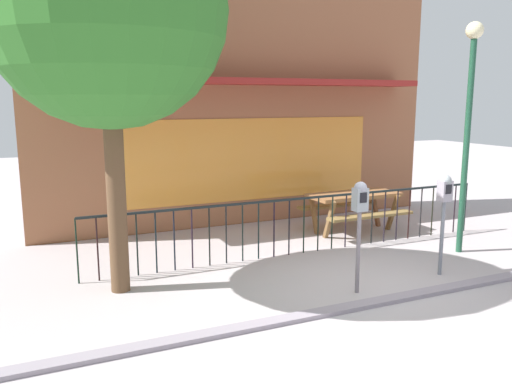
{
  "coord_description": "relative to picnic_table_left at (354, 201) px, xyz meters",
  "views": [
    {
      "loc": [
        -4.18,
        -5.42,
        2.59
      ],
      "look_at": [
        -0.71,
        2.37,
        1.04
      ],
      "focal_mm": 36.03,
      "sensor_mm": 36.0,
      "label": 1
    }
  ],
  "objects": [
    {
      "name": "patio_fence_front",
      "position": [
        -1.59,
        -0.84,
        0.05
      ],
      "size": [
        7.33,
        0.04,
        0.97
      ],
      "color": "black",
      "rests_on": "ground"
    },
    {
      "name": "pub_storefront",
      "position": [
        -1.59,
        1.77,
        2.17
      ],
      "size": [
        8.7,
        1.28,
        5.59
      ],
      "color": "brown",
      "rests_on": "ground"
    },
    {
      "name": "street_tree",
      "position": [
        -4.74,
        -1.36,
        3.09
      ],
      "size": [
        3.06,
        3.06,
        5.25
      ],
      "color": "brown",
      "rests_on": "ground"
    },
    {
      "name": "parking_meter_far",
      "position": [
        -1.82,
        -2.74,
        0.57
      ],
      "size": [
        0.18,
        0.17,
        1.53
      ],
      "color": "slate",
      "rests_on": "ground"
    },
    {
      "name": "picnic_table_left",
      "position": [
        0.0,
        0.0,
        0.0
      ],
      "size": [
        1.82,
        1.39,
        0.79
      ],
      "color": "#8F5E37",
      "rests_on": "ground"
    },
    {
      "name": "street_lamp",
      "position": [
        0.89,
        -1.87,
        1.89
      ],
      "size": [
        0.28,
        0.28,
        3.81
      ],
      "color": "#1E4E36",
      "rests_on": "ground"
    },
    {
      "name": "curb_edge",
      "position": [
        -1.59,
        -3.18,
        -0.61
      ],
      "size": [
        12.18,
        0.2,
        0.11
      ],
      "primitive_type": "cube",
      "color": "gray",
      "rests_on": "ground"
    },
    {
      "name": "parking_meter_near",
      "position": [
        -0.27,
        -2.64,
        0.55
      ],
      "size": [
        0.18,
        0.17,
        1.51
      ],
      "color": "slate",
      "rests_on": "ground"
    },
    {
      "name": "ground",
      "position": [
        -1.59,
        -2.81,
        -0.61
      ],
      "size": [
        40.0,
        40.0,
        0.0
      ],
      "primitive_type": "plane",
      "color": "#B1A7A9"
    }
  ]
}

